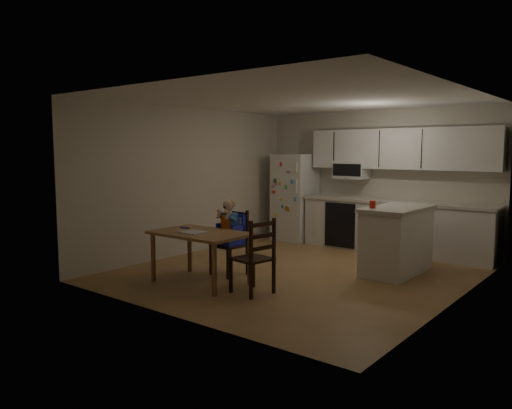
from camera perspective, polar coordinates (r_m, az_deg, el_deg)
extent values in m
cube|color=olive|center=(7.43, 4.98, -7.69)|extent=(4.50, 5.00, 0.01)
cube|color=beige|center=(9.41, 13.53, 2.84)|extent=(4.50, 0.02, 2.50)
cube|color=beige|center=(8.68, -7.42, 2.68)|extent=(0.02, 5.00, 2.50)
cube|color=beige|center=(6.28, 22.44, 0.91)|extent=(0.02, 5.00, 2.50)
cube|color=white|center=(7.25, 5.17, 11.91)|extent=(4.50, 5.00, 0.01)
cube|color=silver|center=(9.91, 4.46, 0.84)|extent=(0.72, 0.70, 1.70)
cube|color=silver|center=(9.01, 15.63, -2.61)|extent=(3.34, 0.60, 0.86)
cube|color=beige|center=(8.95, 15.69, 0.30)|extent=(3.37, 0.62, 0.05)
cube|color=black|center=(9.13, 9.55, -2.35)|extent=(0.60, 0.02, 0.80)
cube|color=silver|center=(9.03, 16.21, 6.12)|extent=(3.34, 0.34, 0.70)
cube|color=silver|center=(9.40, 10.88, 3.93)|extent=(0.60, 0.38, 0.33)
cube|color=silver|center=(7.53, 15.79, -4.11)|extent=(0.62, 1.25, 0.92)
cube|color=beige|center=(7.46, 15.90, -0.45)|extent=(0.69, 1.31, 0.05)
cylinder|color=red|center=(7.18, 13.17, 0.00)|extent=(0.09, 0.09, 0.11)
cube|color=brown|center=(6.71, -6.36, -3.30)|extent=(1.29, 0.83, 0.04)
cylinder|color=brown|center=(6.97, -11.67, -5.93)|extent=(0.06, 0.06, 0.65)
cylinder|color=brown|center=(7.41, -7.60, -5.12)|extent=(0.06, 0.06, 0.65)
cylinder|color=brown|center=(6.15, -4.79, -7.45)|extent=(0.06, 0.06, 0.65)
cylinder|color=brown|center=(6.65, -0.72, -6.39)|extent=(0.06, 0.06, 0.65)
cube|color=#A8A8AD|center=(6.68, -7.20, -3.15)|extent=(0.32, 0.28, 0.01)
cylinder|color=#202ACB|center=(7.07, -8.22, -2.63)|extent=(0.12, 0.06, 0.02)
cube|color=black|center=(7.17, -3.11, -4.68)|extent=(0.45, 0.45, 0.03)
cube|color=black|center=(7.23, -5.18, -6.38)|extent=(0.04, 0.04, 0.41)
cube|color=black|center=(7.47, -2.98, -5.95)|extent=(0.04, 0.04, 0.41)
cube|color=black|center=(6.96, -3.22, -6.87)|extent=(0.04, 0.04, 0.41)
cube|color=black|center=(7.20, -1.00, -6.40)|extent=(0.04, 0.04, 0.41)
cube|color=black|center=(7.25, -2.03, -2.48)|extent=(0.41, 0.08, 0.49)
cube|color=#202ACB|center=(7.15, -3.11, -4.18)|extent=(0.41, 0.37, 0.10)
cube|color=#202ACB|center=(7.21, -2.31, -2.37)|extent=(0.37, 0.10, 0.33)
cube|color=#5FA0E4|center=(7.13, -3.23, -3.76)|extent=(0.32, 0.28, 0.02)
cube|color=#2B449B|center=(7.12, -3.06, -1.97)|extent=(0.23, 0.16, 0.25)
cube|color=red|center=(7.08, -3.45, -2.10)|extent=(0.19, 0.03, 0.20)
sphere|color=beige|center=(7.08, -3.13, -0.07)|extent=(0.18, 0.18, 0.17)
ellipsoid|color=olive|center=(7.08, -3.14, 0.08)|extent=(0.18, 0.17, 0.14)
cube|color=black|center=(6.24, -0.44, -6.23)|extent=(0.48, 0.48, 0.03)
cube|color=black|center=(6.55, -0.32, -7.64)|extent=(0.04, 0.04, 0.42)
cube|color=black|center=(6.28, 2.04, -8.25)|extent=(0.04, 0.04, 0.42)
cube|color=black|center=(6.31, -2.90, -8.19)|extent=(0.04, 0.04, 0.42)
cube|color=black|center=(6.03, -0.57, -8.87)|extent=(0.04, 0.04, 0.42)
cube|color=black|center=(6.05, 0.77, -4.06)|extent=(0.10, 0.42, 0.50)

